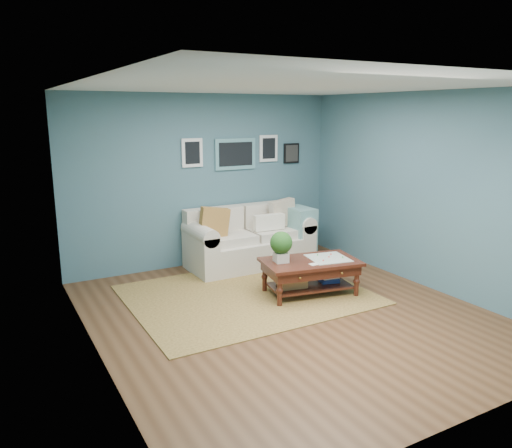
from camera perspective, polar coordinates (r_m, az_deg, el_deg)
room_shell at (r=5.87m, az=3.79°, el=2.27°), size 5.00×5.02×2.70m
area_rug at (r=6.80m, az=-1.02°, el=-8.07°), size 3.07×2.46×0.01m
loveseat at (r=8.03m, az=-0.27°, el=-1.69°), size 2.02×0.92×1.04m
coffee_table at (r=6.74m, az=5.67°, el=-4.84°), size 1.38×0.96×0.89m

